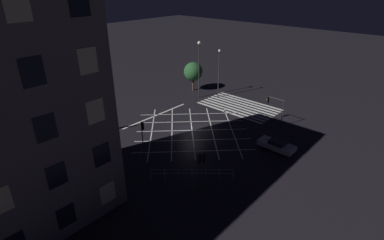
# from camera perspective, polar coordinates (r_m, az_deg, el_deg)

# --- Properties ---
(ground_plane) EXTENTS (200.00, 200.00, 0.00)m
(ground_plane) POSITION_cam_1_polar(r_m,az_deg,el_deg) (40.22, -0.00, -1.97)
(ground_plane) COLOR black
(road_markings) EXTENTS (18.18, 23.77, 0.01)m
(road_markings) POSITION_cam_1_polar(r_m,az_deg,el_deg) (45.72, 5.96, 1.39)
(road_markings) COLOR silver
(road_markings) RESTS_ON ground_plane
(traffic_light_nw_cross) EXTENTS (0.36, 0.39, 4.16)m
(traffic_light_nw_cross) POSITION_cam_1_polar(r_m,az_deg,el_deg) (27.73, 1.41, -8.60)
(traffic_light_nw_cross) COLOR #2D2D30
(traffic_light_nw_cross) RESTS_ON ground_plane
(traffic_light_ne_cross) EXTENTS (0.36, 0.39, 3.31)m
(traffic_light_ne_cross) POSITION_cam_1_polar(r_m,az_deg,el_deg) (40.53, -17.89, 0.66)
(traffic_light_ne_cross) COLOR #2D2D30
(traffic_light_ne_cross) RESTS_ON ground_plane
(traffic_light_sw_main) EXTENTS (2.63, 0.36, 3.91)m
(traffic_light_sw_main) POSITION_cam_1_polar(r_m,az_deg,el_deg) (42.49, 15.38, 2.89)
(traffic_light_sw_main) COLOR #2D2D30
(traffic_light_sw_main) RESTS_ON ground_plane
(traffic_light_median_north) EXTENTS (0.36, 0.39, 4.20)m
(traffic_light_median_north) POSITION_cam_1_polar(r_m,az_deg,el_deg) (33.87, -9.38, -2.18)
(traffic_light_median_north) COLOR #2D2D30
(traffic_light_median_north) RESTS_ON ground_plane
(traffic_light_ne_main) EXTENTS (0.39, 0.36, 3.51)m
(traffic_light_ne_main) POSITION_cam_1_polar(r_m,az_deg,el_deg) (40.37, -16.54, 0.97)
(traffic_light_ne_main) COLOR #2D2D30
(traffic_light_ne_main) RESTS_ON ground_plane
(traffic_light_nw_main) EXTENTS (0.39, 0.36, 3.95)m
(traffic_light_nw_main) POSITION_cam_1_polar(r_m,az_deg,el_deg) (28.21, 2.38, -8.33)
(traffic_light_nw_main) COLOR #2D2D30
(traffic_light_nw_main) RESTS_ON ground_plane
(street_lamp_east) EXTENTS (0.57, 0.57, 9.50)m
(street_lamp_east) POSITION_cam_1_polar(r_m,az_deg,el_deg) (49.51, 1.36, 11.82)
(street_lamp_east) COLOR #2D2D30
(street_lamp_east) RESTS_ON ground_plane
(street_lamp_west) EXTENTS (0.42, 0.42, 8.13)m
(street_lamp_west) POSITION_cam_1_polar(r_m,az_deg,el_deg) (50.33, 5.15, 10.01)
(street_lamp_west) COLOR #2D2D30
(street_lamp_west) RESTS_ON ground_plane
(street_tree_near) EXTENTS (3.35, 3.35, 5.15)m
(street_tree_near) POSITION_cam_1_polar(r_m,az_deg,el_deg) (53.96, 0.22, 9.19)
(street_tree_near) COLOR #473323
(street_tree_near) RESTS_ON ground_plane
(waiting_car) EXTENTS (4.32, 1.79, 1.28)m
(waiting_car) POSITION_cam_1_polar(r_m,az_deg,el_deg) (36.97, 15.82, -4.58)
(waiting_car) COLOR #B7BABC
(waiting_car) RESTS_ON ground_plane
(pedestrian_railing) EXTENTS (6.27, 5.64, 1.05)m
(pedestrian_railing) POSITION_cam_1_polar(r_m,az_deg,el_deg) (30.75, -0.00, -9.98)
(pedestrian_railing) COLOR #B7B7BC
(pedestrian_railing) RESTS_ON ground_plane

